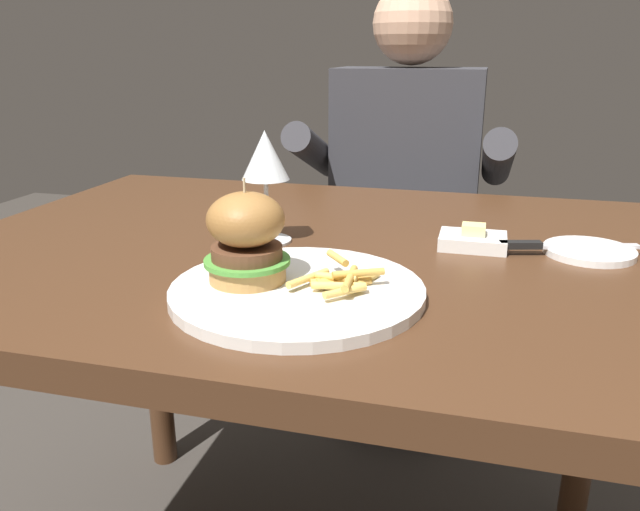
{
  "coord_description": "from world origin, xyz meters",
  "views": [
    {
      "loc": [
        0.25,
        -0.87,
        1.02
      ],
      "look_at": [
        0.07,
        -0.18,
        0.78
      ],
      "focal_mm": 35.0,
      "sensor_mm": 36.0,
      "label": 1
    }
  ],
  "objects_px": {
    "burger_sandwich": "(246,237)",
    "wine_glass": "(265,161)",
    "butter_dish": "(473,240)",
    "table_knife": "(556,246)",
    "diner_person": "(403,233)",
    "main_plate": "(297,291)",
    "bread_plate": "(589,251)"
  },
  "relations": [
    {
      "from": "table_knife",
      "to": "diner_person",
      "type": "xyz_separation_m",
      "value": [
        -0.3,
        0.66,
        -0.19
      ]
    },
    {
      "from": "butter_dish",
      "to": "wine_glass",
      "type": "bearing_deg",
      "value": -170.75
    },
    {
      "from": "wine_glass",
      "to": "diner_person",
      "type": "distance_m",
      "value": 0.78
    },
    {
      "from": "burger_sandwich",
      "to": "table_knife",
      "type": "relative_size",
      "value": 0.64
    },
    {
      "from": "main_plate",
      "to": "table_knife",
      "type": "height_order",
      "value": "table_knife"
    },
    {
      "from": "burger_sandwich",
      "to": "butter_dish",
      "type": "xyz_separation_m",
      "value": [
        0.26,
        0.25,
        -0.06
      ]
    },
    {
      "from": "butter_dish",
      "to": "diner_person",
      "type": "height_order",
      "value": "diner_person"
    },
    {
      "from": "burger_sandwich",
      "to": "wine_glass",
      "type": "bearing_deg",
      "value": 103.05
    },
    {
      "from": "burger_sandwich",
      "to": "main_plate",
      "type": "bearing_deg",
      "value": -2.06
    },
    {
      "from": "diner_person",
      "to": "burger_sandwich",
      "type": "bearing_deg",
      "value": -94.77
    },
    {
      "from": "diner_person",
      "to": "bread_plate",
      "type": "bearing_deg",
      "value": -61.6
    },
    {
      "from": "butter_dish",
      "to": "main_plate",
      "type": "bearing_deg",
      "value": -127.7
    },
    {
      "from": "wine_glass",
      "to": "butter_dish",
      "type": "distance_m",
      "value": 0.33
    },
    {
      "from": "wine_glass",
      "to": "table_knife",
      "type": "bearing_deg",
      "value": 6.21
    },
    {
      "from": "main_plate",
      "to": "table_knife",
      "type": "xyz_separation_m",
      "value": [
        0.31,
        0.25,
        0.01
      ]
    },
    {
      "from": "main_plate",
      "to": "table_knife",
      "type": "relative_size",
      "value": 1.54
    },
    {
      "from": "table_knife",
      "to": "butter_dish",
      "type": "distance_m",
      "value": 0.12
    },
    {
      "from": "main_plate",
      "to": "diner_person",
      "type": "height_order",
      "value": "diner_person"
    },
    {
      "from": "main_plate",
      "to": "butter_dish",
      "type": "relative_size",
      "value": 3.12
    },
    {
      "from": "table_knife",
      "to": "diner_person",
      "type": "bearing_deg",
      "value": 114.58
    },
    {
      "from": "bread_plate",
      "to": "burger_sandwich",
      "type": "bearing_deg",
      "value": -148.43
    },
    {
      "from": "bread_plate",
      "to": "butter_dish",
      "type": "height_order",
      "value": "butter_dish"
    },
    {
      "from": "main_plate",
      "to": "wine_glass",
      "type": "xyz_separation_m",
      "value": [
        -0.11,
        0.2,
        0.12
      ]
    },
    {
      "from": "main_plate",
      "to": "wine_glass",
      "type": "relative_size",
      "value": 1.8
    },
    {
      "from": "wine_glass",
      "to": "diner_person",
      "type": "xyz_separation_m",
      "value": [
        0.12,
        0.7,
        -0.3
      ]
    },
    {
      "from": "wine_glass",
      "to": "butter_dish",
      "type": "height_order",
      "value": "wine_glass"
    },
    {
      "from": "wine_glass",
      "to": "table_knife",
      "type": "distance_m",
      "value": 0.44
    },
    {
      "from": "main_plate",
      "to": "bread_plate",
      "type": "xyz_separation_m",
      "value": [
        0.36,
        0.26,
        -0.0
      ]
    },
    {
      "from": "burger_sandwich",
      "to": "diner_person",
      "type": "xyz_separation_m",
      "value": [
        0.08,
        0.91,
        -0.25
      ]
    },
    {
      "from": "burger_sandwich",
      "to": "bread_plate",
      "type": "distance_m",
      "value": 0.5
    },
    {
      "from": "main_plate",
      "to": "diner_person",
      "type": "relative_size",
      "value": 0.26
    },
    {
      "from": "butter_dish",
      "to": "bread_plate",
      "type": "bearing_deg",
      "value": 3.18
    }
  ]
}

